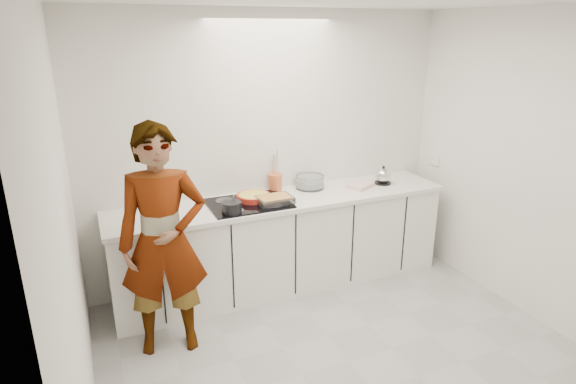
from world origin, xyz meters
name	(u,v)px	position (x,y,z in m)	size (l,w,h in m)	color
floor	(348,361)	(0.00, 0.00, 0.00)	(3.60, 3.20, 0.00)	#ABABAB
wall_back	(270,150)	(0.00, 1.60, 1.30)	(3.60, 0.00, 2.60)	white
wall_front	(570,330)	(0.00, -1.60, 1.30)	(3.60, 0.00, 2.60)	white
wall_left	(67,247)	(-1.80, 0.00, 1.30)	(0.00, 3.20, 2.60)	white
wall_right	(543,172)	(1.80, 0.02, 1.30)	(0.02, 3.20, 2.60)	white
base_cabinets	(283,244)	(0.00, 1.28, 0.43)	(3.20, 0.58, 0.87)	white
countertop	(283,200)	(0.00, 1.28, 0.89)	(3.24, 0.64, 0.04)	white
hob	(248,203)	(-0.35, 1.26, 0.92)	(0.72, 0.54, 0.01)	black
tart_dish	(254,196)	(-0.28, 1.32, 0.95)	(0.32, 0.32, 0.05)	#B1271C
saucepan	(232,207)	(-0.56, 1.08, 0.97)	(0.18, 0.18, 0.16)	black
baking_dish	(275,199)	(-0.13, 1.16, 0.96)	(0.32, 0.24, 0.06)	silver
mixing_bowl	(310,182)	(0.36, 1.45, 0.97)	(0.30, 0.30, 0.13)	silver
tea_towel	(360,186)	(0.83, 1.27, 0.93)	(0.25, 0.18, 0.04)	white
kettle	(383,176)	(1.11, 1.28, 0.99)	(0.17, 0.17, 0.19)	black
utensil_crock	(275,182)	(0.02, 1.53, 0.99)	(0.13, 0.13, 0.16)	#D46435
cook	(163,242)	(-1.20, 0.75, 0.90)	(0.66, 0.43, 1.81)	white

